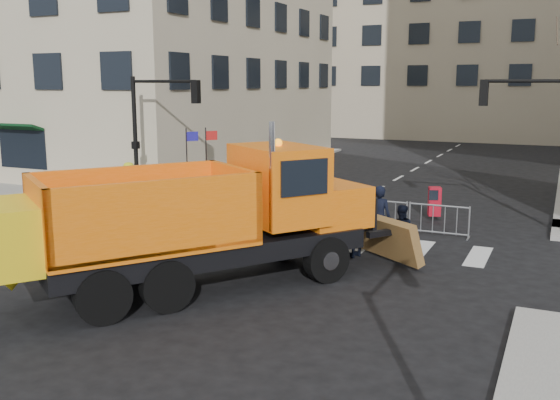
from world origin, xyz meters
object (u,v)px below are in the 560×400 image
at_px(cop_a, 379,218).
at_px(cop_b, 400,231).
at_px(plow_truck, 195,216).
at_px(newspaper_box, 434,201).
at_px(cop_c, 356,226).
at_px(worker, 129,183).

relative_size(cop_a, cop_b, 1.27).
distance_m(plow_truck, newspaper_box, 11.50).
relative_size(cop_b, newspaper_box, 1.46).
bearing_deg(plow_truck, cop_c, 4.45).
distance_m(plow_truck, worker, 11.44).
relative_size(cop_b, worker, 0.92).
bearing_deg(plow_truck, newspaper_box, 15.76).
xyz_separation_m(cop_b, newspaper_box, (-0.12, 5.77, -0.10)).
distance_m(cop_c, newspaper_box, 6.34).
xyz_separation_m(cop_b, worker, (-12.21, 2.87, 0.22)).
relative_size(plow_truck, cop_b, 6.61).
height_order(plow_truck, cop_c, plow_truck).
bearing_deg(cop_b, cop_c, 8.18).
height_order(cop_a, newspaper_box, cop_a).
xyz_separation_m(cop_c, worker, (-10.97, 3.33, 0.09)).
height_order(cop_c, worker, worker).
bearing_deg(plow_truck, worker, 81.70).
xyz_separation_m(cop_a, cop_c, (-0.40, -1.07, -0.08)).
height_order(cop_a, worker, cop_a).
height_order(plow_truck, worker, plow_truck).
height_order(cop_b, cop_c, cop_c).
height_order(plow_truck, newspaper_box, plow_truck).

